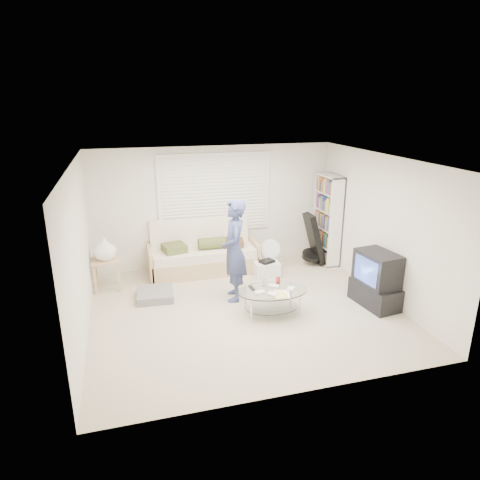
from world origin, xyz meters
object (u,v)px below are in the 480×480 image
object	(u,v)px
futon_sofa	(203,255)
bookshelf	(327,219)
coffee_table	(273,295)
tv_unit	(376,280)

from	to	relation	value
futon_sofa	bookshelf	bearing A→B (deg)	-3.66
futon_sofa	bookshelf	distance (m)	2.74
futon_sofa	coffee_table	size ratio (longest dim) A/B	1.81
tv_unit	coffee_table	distance (m)	1.81
tv_unit	coffee_table	world-z (taller)	tv_unit
bookshelf	tv_unit	size ratio (longest dim) A/B	1.98
bookshelf	tv_unit	xyz separation A→B (m)	(-0.13, -2.14, -0.48)
tv_unit	futon_sofa	bearing A→B (deg)	137.77
bookshelf	coffee_table	xyz separation A→B (m)	(-1.93, -1.98, -0.60)
bookshelf	tv_unit	bearing A→B (deg)	-93.35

